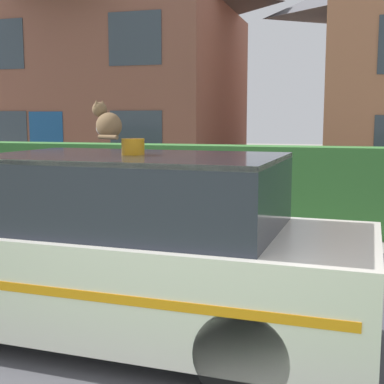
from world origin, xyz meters
The scene contains 6 objects.
road_strip centered at (0.00, 4.01, 0.01)m, with size 28.00×5.43×0.01m, color #4C4C51.
garden_hedge centered at (-0.80, 7.87, 0.73)m, with size 15.79×0.63×1.46m, color #3D7F38.
police_car centered at (-0.72, 3.01, 0.78)m, with size 4.61×1.86×1.74m.
cat centered at (-0.71, 2.91, 1.88)m, with size 0.31×0.30×0.32m.
house_left centered at (-5.89, 14.75, 3.78)m, with size 7.35×6.98×7.40m.
wheelie_bin centered at (-3.94, 7.52, 0.51)m, with size 0.65×0.73×1.01m.
Camera 1 is at (1.22, -1.16, 1.91)m, focal length 50.00 mm.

